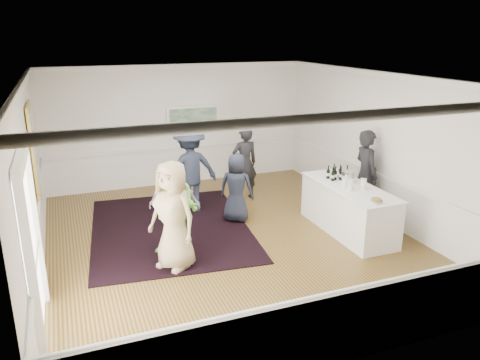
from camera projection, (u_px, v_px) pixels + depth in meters
name	position (u px, v px, depth m)	size (l,w,h in m)	color
floor	(230.00, 239.00, 9.42)	(8.00, 8.00, 0.00)	olive
ceiling	(228.00, 77.00, 8.45)	(7.00, 8.00, 0.02)	white
wall_left	(30.00, 183.00, 7.74)	(0.02, 8.00, 3.20)	white
wall_right	(381.00, 147.00, 10.14)	(0.02, 8.00, 3.20)	white
wall_back	(178.00, 125.00, 12.49)	(7.00, 0.02, 3.20)	white
wall_front	(347.00, 249.00, 5.38)	(7.00, 0.02, 3.20)	white
wainscoting	(230.00, 216.00, 9.27)	(7.00, 8.00, 1.00)	white
mirror	(34.00, 153.00, 8.85)	(0.05, 1.25, 1.85)	gold
doorway	(31.00, 237.00, 6.12)	(0.10, 1.78, 2.56)	white
landscape_painting	(193.00, 118.00, 12.53)	(1.44, 0.06, 0.66)	white
area_rug	(170.00, 228.00, 9.92)	(3.20, 4.20, 0.02)	black
serving_table	(348.00, 209.00, 9.64)	(0.93, 2.45, 0.99)	white
bartender	(366.00, 174.00, 10.26)	(0.73, 0.48, 1.99)	black
guest_tan	(173.00, 216.00, 8.02)	(0.95, 0.62, 1.94)	tan
guest_green	(176.00, 210.00, 8.47)	(0.88, 0.69, 1.81)	#6FC04C
guest_lilac	(175.00, 206.00, 8.86)	(0.98, 0.41, 1.67)	#B7B2C7
guest_dark_a	(190.00, 169.00, 10.60)	(1.30, 0.75, 2.01)	#202535
guest_dark_b	(245.00, 163.00, 11.44)	(0.66, 0.43, 1.81)	black
guest_navy	(236.00, 188.00, 10.12)	(0.74, 0.48, 1.52)	#202535
wine_bottles	(337.00, 172.00, 9.91)	(0.45, 0.30, 0.31)	black
juice_pitchers	(353.00, 184.00, 9.26)	(0.40, 0.34, 0.24)	#74B340
ice_bucket	(347.00, 177.00, 9.68)	(0.26, 0.26, 0.24)	silver
nut_bowl	(376.00, 201.00, 8.56)	(0.23, 0.23, 0.08)	white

